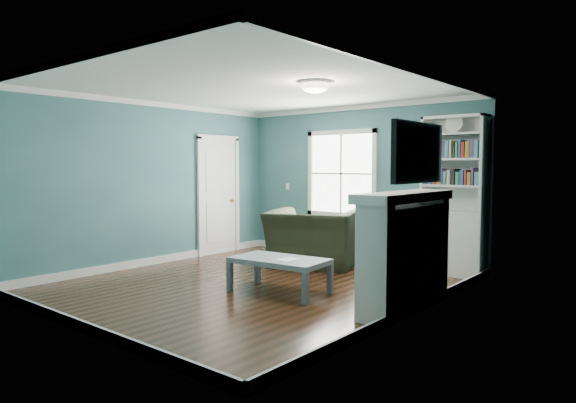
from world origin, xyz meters
The scene contains 13 objects.
floor centered at (0.00, 0.00, 0.00)m, with size 5.00×5.00×0.00m, color black.
room_walls centered at (0.00, 0.00, 1.58)m, with size 5.00×5.00×5.00m.
trim centered at (0.00, 0.00, 1.24)m, with size 4.50×5.00×2.60m.
window centered at (-0.30, 2.49, 1.45)m, with size 1.40×0.06×1.50m.
bookshelf centered at (1.77, 2.30, 0.92)m, with size 0.90×0.35×2.31m.
fireplace centered at (2.08, 0.20, 0.64)m, with size 0.44×1.58×1.30m.
tv centered at (2.20, 0.20, 1.72)m, with size 0.06×1.10×0.65m, color black.
door centered at (-2.22, 1.40, 1.07)m, with size 0.12×0.98×2.17m.
ceiling_fixture centered at (0.90, 0.10, 2.55)m, with size 0.38×0.38×0.15m.
light_switch centered at (-1.50, 2.48, 1.20)m, with size 0.08×0.01×0.12m, color white.
recliner centered at (-0.19, 1.54, 0.59)m, with size 1.35×0.88×1.18m, color black.
coffee_table centered at (0.50, -0.09, 0.38)m, with size 1.25×0.77×0.43m.
paper_sheet centered at (0.65, -0.10, 0.43)m, with size 0.22×0.28×0.00m, color white.
Camera 1 is at (4.63, -4.92, 1.59)m, focal length 32.00 mm.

